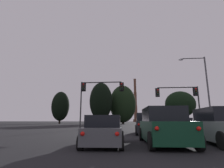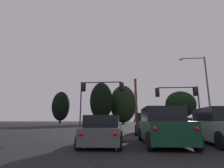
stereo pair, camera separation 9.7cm
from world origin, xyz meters
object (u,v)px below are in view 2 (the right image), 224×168
Objects in this scene: suv_center_lane_front at (146,124)px; traffic_light_overhead_left at (95,93)px; traffic_light_far_right at (157,112)px; hatchback_left_lane_second at (103,131)px; hatchback_right_lane_front at (180,126)px; traffic_light_overhead_right at (184,96)px; smokestack at (136,104)px; suv_center_lane_second at (162,126)px; street_lamp at (203,84)px; suv_right_lane_second at (220,126)px.

traffic_light_overhead_left reaches higher than suv_center_lane_front.
traffic_light_far_right reaches higher than suv_center_lane_front.
suv_center_lane_front reaches higher than hatchback_left_lane_second.
hatchback_right_lane_front is 8.51m from traffic_light_overhead_right.
smokestack is at bearing 85.16° from hatchback_left_lane_second.
hatchback_right_lane_front is at bearing -111.35° from traffic_light_overhead_right.
suv_center_lane_second is at bearing -111.33° from traffic_light_overhead_right.
street_lamp is at bearing -89.57° from traffic_light_far_right.
suv_center_lane_front is at bearing 88.91° from suv_center_lane_second.
suv_right_lane_second is (3.08, 0.42, 0.00)m from suv_center_lane_second.
hatchback_left_lane_second is (-6.05, -0.96, -0.23)m from suv_right_lane_second.
smokestack reaches higher than suv_center_lane_front.
suv_center_lane_second is 0.77× the size of traffic_light_overhead_left.
suv_right_lane_second is 0.83× the size of traffic_light_far_right.
traffic_light_far_right is at bearing 81.44° from suv_center_lane_front.
suv_center_lane_front is at bearing -170.57° from hatchback_right_lane_front.
traffic_light_overhead_left is at bearing 126.54° from suv_right_lane_second.
smokestack is at bearing 90.99° from traffic_light_far_right.
traffic_light_far_right is at bearing 90.43° from street_lamp.
traffic_light_overhead_right is at bearing -90.06° from smokestack.
traffic_light_overhead_left is at bearing 101.00° from hatchback_left_lane_second.
street_lamp is at bearing -89.15° from smokestack.
suv_center_lane_front is 0.11× the size of smokestack.
suv_center_lane_second is 169.63m from smokestack.
suv_center_lane_second and suv_right_lane_second have the same top height.
traffic_light_far_right is (10.99, 51.65, 3.26)m from hatchback_left_lane_second.
suv_center_lane_front is at bearing -100.50° from traffic_light_far_right.
hatchback_left_lane_second is 0.09× the size of smokestack.
hatchback_left_lane_second is at bearing -102.02° from traffic_light_far_right.
suv_right_lane_second is 0.51× the size of street_lamp.
hatchback_right_lane_front is at bearing 52.46° from hatchback_left_lane_second.
suv_right_lane_second is 6.13m from hatchback_left_lane_second.
street_lamp is (2.47, -0.64, 1.49)m from traffic_light_overhead_right.
smokestack is at bearing 89.79° from suv_center_lane_front.
hatchback_right_lane_front is at bearing -31.74° from traffic_light_overhead_left.
traffic_light_overhead_right is (11.99, 1.40, -0.48)m from traffic_light_overhead_left.
smokestack is (12.16, 155.21, 12.28)m from traffic_light_overhead_left.
hatchback_right_lane_front is 0.71× the size of traffic_light_overhead_right.
smokestack is (-2.30, 154.45, 11.26)m from street_lamp.
street_lamp reaches higher than traffic_light_overhead_right.
suv_center_lane_second and suv_center_lane_front have the same top height.
suv_center_lane_front is 9.55m from traffic_light_overhead_left.
suv_right_lane_second is 0.11× the size of smokestack.
traffic_light_overhead_right reaches higher than suv_center_lane_front.
suv_right_lane_second is 15.65m from street_lamp.
traffic_light_overhead_right is at bearing -93.47° from traffic_light_far_right.
smokestack is at bearing 90.34° from suv_right_lane_second.
smokestack reaches higher than traffic_light_far_right.
suv_center_lane_second is 1.00× the size of suv_center_lane_front.
hatchback_left_lane_second is 8.40m from suv_center_lane_front.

